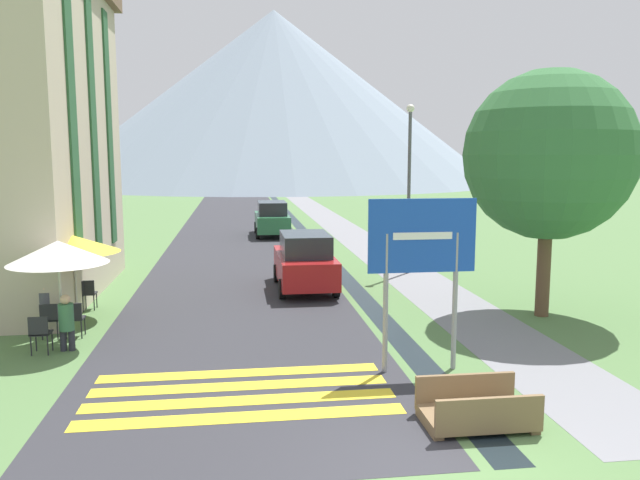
{
  "coord_description": "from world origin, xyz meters",
  "views": [
    {
      "loc": [
        -2.53,
        -7.58,
        4.26
      ],
      "look_at": [
        -0.15,
        10.0,
        1.83
      ],
      "focal_mm": 35.0,
      "sensor_mm": 36.0,
      "label": 1
    }
  ],
  "objects_px": {
    "person_seated_far": "(46,306)",
    "person_standing_terrace": "(69,280)",
    "streetlamp": "(409,176)",
    "cafe_chair_near_right": "(74,316)",
    "parked_car_near": "(305,261)",
    "person_seated_near": "(66,320)",
    "cafe_chair_near_left": "(50,317)",
    "tree_by_path": "(549,155)",
    "footbridge": "(476,411)",
    "cafe_umbrella_front_white": "(58,252)",
    "parked_car_far": "(272,219)",
    "road_sign": "(422,253)",
    "cafe_chair_far_left": "(77,293)",
    "cafe_chair_far_right": "(88,292)",
    "cafe_umbrella_middle_yellow": "(73,244)",
    "cafe_chair_nearest": "(40,331)"
  },
  "relations": [
    {
      "from": "person_seated_far",
      "to": "person_standing_terrace",
      "type": "bearing_deg",
      "value": 83.53
    },
    {
      "from": "streetlamp",
      "to": "cafe_chair_near_right",
      "type": "bearing_deg",
      "value": -145.62
    },
    {
      "from": "parked_car_near",
      "to": "person_seated_near",
      "type": "distance_m",
      "value": 8.04
    },
    {
      "from": "cafe_chair_near_right",
      "to": "streetlamp",
      "type": "xyz_separation_m",
      "value": [
        9.91,
        6.78,
        2.99
      ]
    },
    {
      "from": "cafe_chair_near_right",
      "to": "person_seated_near",
      "type": "height_order",
      "value": "person_seated_near"
    },
    {
      "from": "parked_car_near",
      "to": "person_seated_near",
      "type": "xyz_separation_m",
      "value": [
        -5.84,
        -5.52,
        -0.21
      ]
    },
    {
      "from": "cafe_chair_near_left",
      "to": "tree_by_path",
      "type": "relative_size",
      "value": 0.13
    },
    {
      "from": "cafe_chair_near_left",
      "to": "person_seated_far",
      "type": "bearing_deg",
      "value": 86.92
    },
    {
      "from": "footbridge",
      "to": "cafe_chair_near_left",
      "type": "distance_m",
      "value": 9.93
    },
    {
      "from": "person_standing_terrace",
      "to": "cafe_umbrella_front_white",
      "type": "bearing_deg",
      "value": -79.38
    },
    {
      "from": "person_seated_far",
      "to": "tree_by_path",
      "type": "distance_m",
      "value": 13.09
    },
    {
      "from": "parked_car_far",
      "to": "cafe_umbrella_front_white",
      "type": "bearing_deg",
      "value": -106.98
    },
    {
      "from": "person_standing_terrace",
      "to": "road_sign",
      "type": "bearing_deg",
      "value": -33.42
    },
    {
      "from": "cafe_chair_far_left",
      "to": "cafe_chair_near_left",
      "type": "bearing_deg",
      "value": -109.67
    },
    {
      "from": "cafe_chair_near_right",
      "to": "cafe_chair_far_right",
      "type": "relative_size",
      "value": 1.0
    },
    {
      "from": "cafe_chair_far_right",
      "to": "cafe_chair_near_right",
      "type": "bearing_deg",
      "value": -97.19
    },
    {
      "from": "road_sign",
      "to": "cafe_umbrella_middle_yellow",
      "type": "relative_size",
      "value": 1.47
    },
    {
      "from": "parked_car_far",
      "to": "cafe_chair_nearest",
      "type": "xyz_separation_m",
      "value": [
        -6.08,
        -19.19,
        -0.4
      ]
    },
    {
      "from": "parked_car_near",
      "to": "cafe_umbrella_middle_yellow",
      "type": "bearing_deg",
      "value": -156.19
    },
    {
      "from": "cafe_umbrella_middle_yellow",
      "to": "person_standing_terrace",
      "type": "xyz_separation_m",
      "value": [
        -0.22,
        0.25,
        -0.98
      ]
    },
    {
      "from": "person_seated_far",
      "to": "tree_by_path",
      "type": "relative_size",
      "value": 0.19
    },
    {
      "from": "cafe_chair_near_right",
      "to": "person_seated_far",
      "type": "relative_size",
      "value": 0.7
    },
    {
      "from": "road_sign",
      "to": "cafe_chair_far_left",
      "type": "distance_m",
      "value": 10.02
    },
    {
      "from": "parked_car_near",
      "to": "cafe_umbrella_front_white",
      "type": "bearing_deg",
      "value": -138.53
    },
    {
      "from": "cafe_chair_near_right",
      "to": "cafe_umbrella_middle_yellow",
      "type": "relative_size",
      "value": 0.36
    },
    {
      "from": "parked_car_far",
      "to": "cafe_umbrella_front_white",
      "type": "height_order",
      "value": "cafe_umbrella_front_white"
    },
    {
      "from": "parked_car_near",
      "to": "cafe_chair_far_right",
      "type": "bearing_deg",
      "value": -163.61
    },
    {
      "from": "footbridge",
      "to": "person_standing_terrace",
      "type": "bearing_deg",
      "value": 136.1
    },
    {
      "from": "cafe_chair_near_right",
      "to": "person_standing_terrace",
      "type": "distance_m",
      "value": 2.15
    },
    {
      "from": "cafe_chair_far_left",
      "to": "streetlamp",
      "type": "xyz_separation_m",
      "value": [
        10.48,
        4.18,
        2.99
      ]
    },
    {
      "from": "cafe_chair_near_right",
      "to": "person_standing_terrace",
      "type": "xyz_separation_m",
      "value": [
        -0.59,
        2.01,
        0.48
      ]
    },
    {
      "from": "cafe_chair_far_right",
      "to": "cafe_umbrella_front_white",
      "type": "distance_m",
      "value": 3.84
    },
    {
      "from": "cafe_chair_far_left",
      "to": "cafe_umbrella_middle_yellow",
      "type": "bearing_deg",
      "value": -97.45
    },
    {
      "from": "cafe_umbrella_front_white",
      "to": "person_seated_near",
      "type": "bearing_deg",
      "value": -55.39
    },
    {
      "from": "footbridge",
      "to": "cafe_umbrella_middle_yellow",
      "type": "bearing_deg",
      "value": 136.27
    },
    {
      "from": "road_sign",
      "to": "cafe_umbrella_middle_yellow",
      "type": "height_order",
      "value": "road_sign"
    },
    {
      "from": "parked_car_far",
      "to": "cafe_chair_near_right",
      "type": "relative_size",
      "value": 4.98
    },
    {
      "from": "cafe_chair_nearest",
      "to": "tree_by_path",
      "type": "xyz_separation_m",
      "value": [
        12.25,
        1.65,
        3.73
      ]
    },
    {
      "from": "streetlamp",
      "to": "tree_by_path",
      "type": "bearing_deg",
      "value": -73.07
    },
    {
      "from": "person_seated_far",
      "to": "streetlamp",
      "type": "distance_m",
      "value": 12.7
    },
    {
      "from": "cafe_chair_far_right",
      "to": "cafe_umbrella_front_white",
      "type": "relative_size",
      "value": 0.35
    },
    {
      "from": "cafe_umbrella_front_white",
      "to": "person_standing_terrace",
      "type": "bearing_deg",
      "value": 100.62
    },
    {
      "from": "footbridge",
      "to": "cafe_chair_nearest",
      "type": "xyz_separation_m",
      "value": [
        -7.94,
        4.62,
        0.29
      ]
    },
    {
      "from": "parked_car_far",
      "to": "person_seated_near",
      "type": "height_order",
      "value": "parked_car_far"
    },
    {
      "from": "road_sign",
      "to": "person_standing_terrace",
      "type": "xyz_separation_m",
      "value": [
        -7.95,
        5.24,
        -1.36
      ]
    },
    {
      "from": "road_sign",
      "to": "cafe_chair_nearest",
      "type": "height_order",
      "value": "road_sign"
    },
    {
      "from": "cafe_chair_far_right",
      "to": "cafe_umbrella_front_white",
      "type": "bearing_deg",
      "value": -99.7
    },
    {
      "from": "person_standing_terrace",
      "to": "cafe_chair_near_right",
      "type": "bearing_deg",
      "value": -73.69
    },
    {
      "from": "cafe_chair_far_left",
      "to": "cafe_chair_far_right",
      "type": "relative_size",
      "value": 1.0
    },
    {
      "from": "cafe_chair_far_right",
      "to": "streetlamp",
      "type": "xyz_separation_m",
      "value": [
        10.21,
        4.08,
        2.99
      ]
    }
  ]
}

